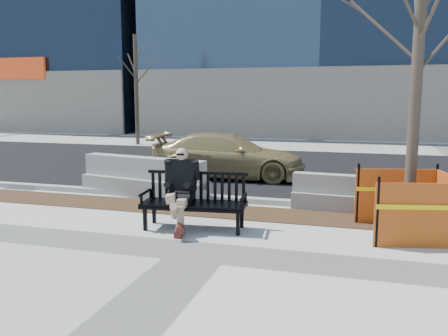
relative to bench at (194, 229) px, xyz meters
The scene contains 11 objects.
ground 1.30m from the bench, 65.47° to the right, with size 120.00×120.00×0.00m, color beige.
mulch_strip 1.51m from the bench, 69.04° to the left, with size 40.00×1.20×0.02m, color #47301C.
asphalt_street 7.63m from the bench, 85.93° to the left, with size 60.00×10.40×0.01m, color black.
curb 2.43m from the bench, 77.10° to the left, with size 60.00×0.25×0.12m, color #9E9B93.
bench is the anchor object (origin of this frame).
seated_man 0.27m from the bench, behind, with size 0.64×1.06×1.49m, color black, non-canonical shape.
tree_fence 3.82m from the bench, 10.64° to the left, with size 2.33×2.33×5.83m, color orange, non-canonical shape.
sedan 5.50m from the bench, 99.31° to the left, with size 1.87×4.61×1.34m, color #A28B53.
jersey_barrier_left 3.22m from the bench, 132.44° to the left, with size 3.39×0.68×0.97m, color gray, non-canonical shape.
jersey_barrier_right 3.62m from the bench, 37.62° to the left, with size 2.72×0.54×0.78m, color gray, non-canonical shape.
far_tree_left 15.64m from the bench, 120.30° to the left, with size 2.16×2.16×5.82m, color #4D4231, non-canonical shape.
Camera 1 is at (2.34, -6.74, 2.45)m, focal length 37.66 mm.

